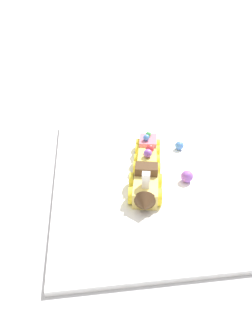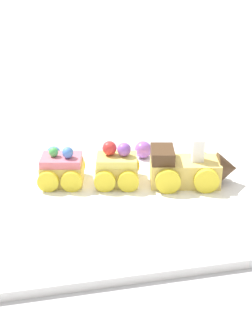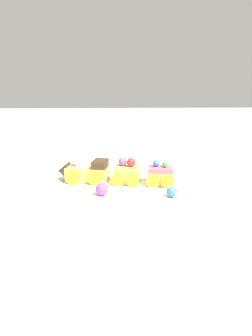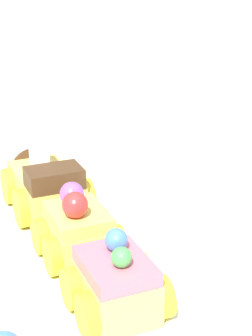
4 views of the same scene
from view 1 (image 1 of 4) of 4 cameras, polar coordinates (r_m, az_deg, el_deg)
name	(u,v)px [view 1 (image 1 of 4)]	position (r m, az deg, el deg)	size (l,w,h in m)	color
ground_plane	(129,181)	(0.82, 0.51, -2.21)	(10.00, 10.00, 0.00)	#B2B2B7
display_board	(129,179)	(0.82, 0.51, -1.87)	(0.62, 0.36, 0.01)	white
cake_train_locomotive	(146,189)	(0.73, 3.42, -3.71)	(0.14, 0.09, 0.07)	#EACC66
cake_car_lemon	(147,162)	(0.83, 3.70, 1.12)	(0.08, 0.08, 0.07)	#EACC66
cake_car_strawberry	(148,146)	(0.90, 3.82, 3.88)	(0.08, 0.08, 0.06)	#EACC66
gumball_blue	(179,146)	(0.93, 9.27, 3.87)	(0.02, 0.02, 0.02)	#4C84E0
gumball_purple	(187,176)	(0.80, 10.57, -1.46)	(0.03, 0.03, 0.03)	#9956C6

